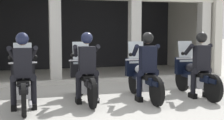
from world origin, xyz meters
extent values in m
plane|color=#A8A59E|center=(0.00, 3.00, 0.00)|extent=(80.00, 80.00, 0.00)
cube|color=black|center=(0.26, 6.33, 1.53)|extent=(8.95, 0.24, 3.05)
cube|color=beige|center=(4.64, 4.52, 1.53)|extent=(0.30, 4.04, 3.05)
cube|color=beige|center=(-1.06, 2.85, 1.31)|extent=(0.35, 0.36, 2.61)
cube|color=beige|center=(1.59, 2.85, 1.31)|extent=(0.35, 0.36, 2.61)
cube|color=beige|center=(4.24, 2.85, 1.31)|extent=(0.35, 0.36, 2.61)
cube|color=#B7B5AD|center=(0.26, 2.35, 0.06)|extent=(8.55, 0.24, 0.12)
cylinder|color=black|center=(-2.05, 0.40, 0.32)|extent=(0.09, 0.64, 0.64)
cylinder|color=black|center=(-2.05, -1.00, 0.32)|extent=(0.09, 0.64, 0.64)
cube|color=black|center=(-2.05, 0.40, 0.53)|extent=(0.14, 0.44, 0.08)
cube|color=silver|center=(-2.05, -0.35, 0.37)|extent=(0.28, 0.44, 0.28)
cube|color=black|center=(-2.05, -0.30, 0.50)|extent=(0.18, 1.24, 0.16)
ellipsoid|color=#B2B2B7|center=(-2.05, -0.08, 0.68)|extent=(0.26, 0.48, 0.22)
cube|color=black|center=(-2.05, -0.48, 0.57)|extent=(0.24, 0.52, 0.10)
cube|color=black|center=(-2.05, -0.94, 0.50)|extent=(0.16, 0.48, 0.10)
cylinder|color=silver|center=(-2.05, 0.34, 0.56)|extent=(0.05, 0.24, 0.53)
cube|color=black|center=(-2.05, 0.28, 0.70)|extent=(0.52, 0.16, 0.44)
sphere|color=silver|center=(-2.05, 0.38, 0.72)|extent=(0.18, 0.18, 0.18)
cube|color=silver|center=(-2.05, 0.26, 1.07)|extent=(0.40, 0.14, 0.54)
cylinder|color=silver|center=(-2.05, 0.18, 0.90)|extent=(0.62, 0.04, 0.04)
cylinder|color=silver|center=(-1.93, -0.70, 0.18)|extent=(0.07, 0.55, 0.07)
cube|color=black|center=(-2.05, -0.50, 0.97)|extent=(0.36, 0.22, 0.60)
cube|color=#14193F|center=(-2.05, -0.38, 0.99)|extent=(0.05, 0.02, 0.32)
sphere|color=tan|center=(-2.05, -0.48, 1.43)|extent=(0.21, 0.21, 0.21)
sphere|color=#191E38|center=(-2.05, -0.48, 1.46)|extent=(0.26, 0.26, 0.26)
cylinder|color=black|center=(-1.91, -0.48, 0.66)|extent=(0.26, 0.29, 0.17)
cylinder|color=black|center=(-1.85, -0.48, 0.39)|extent=(0.12, 0.12, 0.53)
cube|color=black|center=(-1.85, -0.47, 0.06)|extent=(0.11, 0.26, 0.12)
cylinder|color=black|center=(-2.19, -0.48, 0.66)|extent=(0.26, 0.29, 0.17)
cylinder|color=black|center=(-2.25, -0.48, 0.39)|extent=(0.12, 0.12, 0.53)
cube|color=black|center=(-2.25, -0.47, 0.06)|extent=(0.11, 0.26, 0.12)
cylinder|color=black|center=(-1.83, -0.27, 1.16)|extent=(0.19, 0.48, 0.31)
sphere|color=black|center=(-1.79, -0.06, 1.05)|extent=(0.09, 0.09, 0.09)
cylinder|color=black|center=(-2.27, -0.27, 1.16)|extent=(0.19, 0.48, 0.31)
sphere|color=black|center=(-2.31, -0.06, 1.05)|extent=(0.09, 0.09, 0.09)
cylinder|color=black|center=(-0.68, 0.62, 0.32)|extent=(0.09, 0.64, 0.64)
cylinder|color=black|center=(-0.68, -0.78, 0.32)|extent=(0.09, 0.64, 0.64)
cube|color=black|center=(-0.68, 0.62, 0.53)|extent=(0.14, 0.44, 0.08)
cube|color=silver|center=(-0.68, -0.13, 0.37)|extent=(0.28, 0.44, 0.28)
cube|color=black|center=(-0.68, -0.08, 0.50)|extent=(0.18, 1.24, 0.16)
ellipsoid|color=#1E2338|center=(-0.68, 0.14, 0.68)|extent=(0.26, 0.48, 0.22)
cube|color=black|center=(-0.68, -0.26, 0.57)|extent=(0.24, 0.52, 0.10)
cube|color=black|center=(-0.68, -0.72, 0.50)|extent=(0.16, 0.48, 0.10)
cylinder|color=silver|center=(-0.68, 0.56, 0.56)|extent=(0.05, 0.24, 0.53)
cube|color=black|center=(-0.68, 0.50, 0.70)|extent=(0.52, 0.16, 0.44)
sphere|color=silver|center=(-0.68, 0.60, 0.72)|extent=(0.18, 0.18, 0.18)
cube|color=silver|center=(-0.68, 0.48, 1.07)|extent=(0.40, 0.14, 0.54)
cylinder|color=silver|center=(-0.68, 0.40, 0.90)|extent=(0.62, 0.04, 0.04)
cylinder|color=silver|center=(-0.56, -0.48, 0.18)|extent=(0.07, 0.55, 0.07)
cube|color=black|center=(-0.68, -0.28, 0.97)|extent=(0.36, 0.22, 0.60)
cube|color=#14193F|center=(-0.68, -0.16, 0.99)|extent=(0.05, 0.02, 0.32)
sphere|color=tan|center=(-0.68, -0.26, 1.43)|extent=(0.21, 0.21, 0.21)
sphere|color=#191E38|center=(-0.68, -0.26, 1.46)|extent=(0.26, 0.26, 0.26)
cylinder|color=black|center=(-0.54, -0.26, 0.66)|extent=(0.26, 0.29, 0.17)
cylinder|color=black|center=(-0.48, -0.26, 0.39)|extent=(0.12, 0.12, 0.53)
cube|color=black|center=(-0.48, -0.25, 0.06)|extent=(0.11, 0.26, 0.12)
cylinder|color=black|center=(-0.82, -0.26, 0.66)|extent=(0.26, 0.29, 0.17)
cylinder|color=black|center=(-0.88, -0.26, 0.39)|extent=(0.12, 0.12, 0.53)
cube|color=black|center=(-0.88, -0.25, 0.06)|extent=(0.11, 0.26, 0.12)
cylinder|color=black|center=(-0.46, -0.05, 1.16)|extent=(0.19, 0.48, 0.31)
sphere|color=black|center=(-0.42, 0.16, 1.05)|extent=(0.09, 0.09, 0.09)
cylinder|color=black|center=(-0.90, -0.05, 1.16)|extent=(0.19, 0.48, 0.31)
sphere|color=black|center=(-0.94, 0.16, 1.05)|extent=(0.09, 0.09, 0.09)
cylinder|color=black|center=(0.68, 0.42, 0.32)|extent=(0.09, 0.64, 0.64)
cylinder|color=black|center=(0.68, -0.98, 0.32)|extent=(0.09, 0.64, 0.64)
cube|color=black|center=(0.68, 0.42, 0.53)|extent=(0.14, 0.44, 0.08)
cube|color=silver|center=(0.68, -0.33, 0.37)|extent=(0.28, 0.44, 0.28)
cube|color=black|center=(0.68, -0.28, 0.50)|extent=(0.18, 1.24, 0.16)
ellipsoid|color=#B2B2B7|center=(0.68, -0.06, 0.68)|extent=(0.26, 0.48, 0.22)
cube|color=black|center=(0.68, -0.46, 0.57)|extent=(0.24, 0.52, 0.10)
cube|color=black|center=(0.68, -0.92, 0.50)|extent=(0.16, 0.48, 0.10)
cylinder|color=silver|center=(0.68, 0.36, 0.56)|extent=(0.05, 0.24, 0.53)
cube|color=black|center=(0.68, 0.30, 0.70)|extent=(0.52, 0.16, 0.44)
sphere|color=silver|center=(0.68, 0.40, 0.72)|extent=(0.18, 0.18, 0.18)
cube|color=silver|center=(0.68, 0.28, 1.07)|extent=(0.40, 0.14, 0.54)
cylinder|color=silver|center=(0.68, 0.20, 0.90)|extent=(0.62, 0.04, 0.04)
cylinder|color=silver|center=(0.80, -0.68, 0.18)|extent=(0.07, 0.55, 0.07)
cube|color=black|center=(0.68, -0.48, 0.97)|extent=(0.36, 0.22, 0.60)
cube|color=#591414|center=(0.68, -0.36, 0.99)|extent=(0.05, 0.02, 0.32)
sphere|color=#936B51|center=(0.68, -0.46, 1.43)|extent=(0.21, 0.21, 0.21)
sphere|color=black|center=(0.68, -0.46, 1.46)|extent=(0.26, 0.26, 0.26)
cylinder|color=black|center=(0.82, -0.46, 0.66)|extent=(0.26, 0.29, 0.17)
cylinder|color=black|center=(0.88, -0.46, 0.39)|extent=(0.12, 0.12, 0.53)
cube|color=black|center=(0.88, -0.45, 0.06)|extent=(0.11, 0.26, 0.12)
cylinder|color=black|center=(0.54, -0.46, 0.66)|extent=(0.26, 0.29, 0.17)
cylinder|color=black|center=(0.48, -0.46, 0.39)|extent=(0.12, 0.12, 0.53)
cube|color=black|center=(0.48, -0.45, 0.06)|extent=(0.11, 0.26, 0.12)
cylinder|color=black|center=(0.90, -0.25, 1.16)|extent=(0.19, 0.48, 0.31)
sphere|color=black|center=(0.94, -0.04, 1.05)|extent=(0.09, 0.09, 0.09)
cylinder|color=black|center=(0.46, -0.25, 1.16)|extent=(0.19, 0.48, 0.31)
sphere|color=black|center=(0.42, -0.04, 1.05)|extent=(0.09, 0.09, 0.09)
cylinder|color=black|center=(2.05, 0.39, 0.32)|extent=(0.09, 0.64, 0.64)
cylinder|color=black|center=(2.05, -1.01, 0.32)|extent=(0.09, 0.64, 0.64)
cube|color=black|center=(2.05, 0.39, 0.53)|extent=(0.14, 0.44, 0.08)
cube|color=silver|center=(2.05, -0.36, 0.37)|extent=(0.28, 0.44, 0.28)
cube|color=black|center=(2.05, -0.31, 0.50)|extent=(0.18, 1.24, 0.16)
ellipsoid|color=black|center=(2.05, -0.09, 0.68)|extent=(0.26, 0.48, 0.22)
cube|color=black|center=(2.05, -0.49, 0.57)|extent=(0.24, 0.52, 0.10)
cube|color=black|center=(2.05, -0.95, 0.50)|extent=(0.16, 0.48, 0.10)
cylinder|color=silver|center=(2.05, 0.33, 0.56)|extent=(0.05, 0.24, 0.53)
cube|color=black|center=(2.05, 0.27, 0.70)|extent=(0.52, 0.16, 0.44)
sphere|color=silver|center=(2.05, 0.37, 0.72)|extent=(0.18, 0.18, 0.18)
cube|color=silver|center=(2.05, 0.25, 1.07)|extent=(0.40, 0.14, 0.54)
cylinder|color=silver|center=(2.05, 0.17, 0.90)|extent=(0.62, 0.04, 0.04)
cylinder|color=silver|center=(2.17, -0.71, 0.18)|extent=(0.07, 0.55, 0.07)
cube|color=black|center=(2.05, -0.51, 0.97)|extent=(0.36, 0.22, 0.60)
cube|color=#591414|center=(2.05, -0.39, 0.99)|extent=(0.05, 0.02, 0.32)
sphere|color=tan|center=(2.05, -0.49, 1.43)|extent=(0.21, 0.21, 0.21)
sphere|color=black|center=(2.05, -0.49, 1.46)|extent=(0.26, 0.26, 0.26)
cylinder|color=black|center=(2.19, -0.49, 0.66)|extent=(0.26, 0.29, 0.17)
cylinder|color=black|center=(2.25, -0.49, 0.39)|extent=(0.12, 0.12, 0.53)
cube|color=black|center=(2.25, -0.48, 0.06)|extent=(0.11, 0.26, 0.12)
cylinder|color=black|center=(1.91, -0.49, 0.66)|extent=(0.26, 0.29, 0.17)
cylinder|color=black|center=(1.85, -0.49, 0.39)|extent=(0.12, 0.12, 0.53)
cube|color=black|center=(1.85, -0.48, 0.06)|extent=(0.11, 0.26, 0.12)
cylinder|color=black|center=(2.27, -0.28, 1.16)|extent=(0.19, 0.48, 0.31)
sphere|color=black|center=(2.31, -0.07, 1.05)|extent=(0.09, 0.09, 0.09)
cylinder|color=black|center=(1.83, -0.28, 1.16)|extent=(0.19, 0.48, 0.31)
sphere|color=black|center=(1.79, -0.07, 1.05)|extent=(0.09, 0.09, 0.09)
camera|label=1|loc=(-2.03, -6.94, 1.62)|focal=49.38mm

